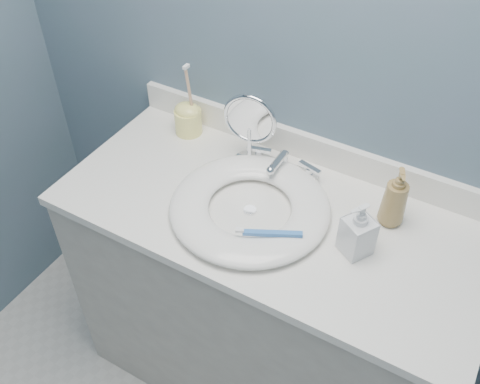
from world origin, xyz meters
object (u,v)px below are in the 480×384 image
Objects in this scene: toothbrush_holder at (188,117)px; soap_bottle_amber at (395,197)px; soap_bottle_clear at (359,229)px; makeup_mirror at (250,127)px.

soap_bottle_amber is at bearing -5.44° from toothbrush_holder.
soap_bottle_clear is (-0.05, -0.15, -0.01)m from soap_bottle_amber.
toothbrush_holder is (-0.71, 0.07, -0.03)m from soap_bottle_amber.
soap_bottle_amber is 0.72× the size of toothbrush_holder.
toothbrush_holder reaches higher than soap_bottle_clear.
soap_bottle_amber reaches higher than soap_bottle_clear.
toothbrush_holder is at bearing 151.59° from soap_bottle_amber.
toothbrush_holder is (-0.66, 0.21, -0.02)m from soap_bottle_clear.
soap_bottle_clear is (0.41, -0.18, -0.05)m from makeup_mirror.
soap_bottle_amber is 0.71m from toothbrush_holder.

